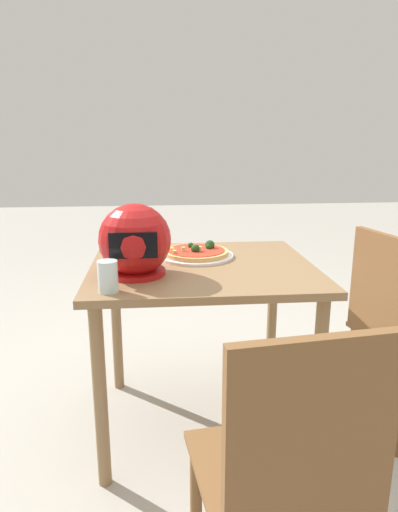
{
  "coord_description": "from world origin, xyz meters",
  "views": [
    {
      "loc": [
        0.18,
        1.82,
        1.27
      ],
      "look_at": [
        0.01,
        -0.06,
        0.78
      ],
      "focal_mm": 31.65,
      "sensor_mm": 36.0,
      "label": 1
    }
  ],
  "objects_px": {
    "motorcycle_helmet": "(135,241)",
    "chair_side": "(397,324)",
    "dining_table": "(202,288)",
    "chair_far": "(289,474)",
    "pizza": "(197,251)",
    "drinking_glass": "(108,277)"
  },
  "relations": [
    {
      "from": "motorcycle_helmet",
      "to": "chair_far",
      "type": "relative_size",
      "value": 0.31
    },
    {
      "from": "motorcycle_helmet",
      "to": "drinking_glass",
      "type": "distance_m",
      "value": 0.23
    },
    {
      "from": "pizza",
      "to": "motorcycle_helmet",
      "type": "height_order",
      "value": "motorcycle_helmet"
    },
    {
      "from": "dining_table",
      "to": "drinking_glass",
      "type": "distance_m",
      "value": 0.51
    },
    {
      "from": "dining_table",
      "to": "motorcycle_helmet",
      "type": "relative_size",
      "value": 3.34
    },
    {
      "from": "chair_side",
      "to": "chair_far",
      "type": "bearing_deg",
      "value": 49.26
    },
    {
      "from": "drinking_glass",
      "to": "chair_side",
      "type": "bearing_deg",
      "value": -170.22
    },
    {
      "from": "drinking_glass",
      "to": "motorcycle_helmet",
      "type": "bearing_deg",
      "value": -113.72
    },
    {
      "from": "dining_table",
      "to": "chair_far",
      "type": "bearing_deg",
      "value": 96.79
    },
    {
      "from": "motorcycle_helmet",
      "to": "chair_side",
      "type": "relative_size",
      "value": 0.31
    },
    {
      "from": "chair_far",
      "to": "motorcycle_helmet",
      "type": "bearing_deg",
      "value": -64.95
    },
    {
      "from": "drinking_glass",
      "to": "chair_far",
      "type": "relative_size",
      "value": 0.12
    },
    {
      "from": "pizza",
      "to": "chair_side",
      "type": "xyz_separation_m",
      "value": [
        -0.84,
        0.24,
        -0.28
      ]
    },
    {
      "from": "pizza",
      "to": "motorcycle_helmet",
      "type": "distance_m",
      "value": 0.38
    },
    {
      "from": "dining_table",
      "to": "chair_side",
      "type": "height_order",
      "value": "chair_side"
    },
    {
      "from": "motorcycle_helmet",
      "to": "chair_side",
      "type": "bearing_deg",
      "value": -179.58
    },
    {
      "from": "pizza",
      "to": "chair_side",
      "type": "distance_m",
      "value": 0.92
    },
    {
      "from": "pizza",
      "to": "chair_far",
      "type": "relative_size",
      "value": 0.32
    },
    {
      "from": "pizza",
      "to": "chair_far",
      "type": "bearing_deg",
      "value": 96.64
    },
    {
      "from": "dining_table",
      "to": "drinking_glass",
      "type": "relative_size",
      "value": 8.37
    },
    {
      "from": "dining_table",
      "to": "motorcycle_helmet",
      "type": "distance_m",
      "value": 0.38
    },
    {
      "from": "motorcycle_helmet",
      "to": "dining_table",
      "type": "bearing_deg",
      "value": -155.27
    }
  ]
}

